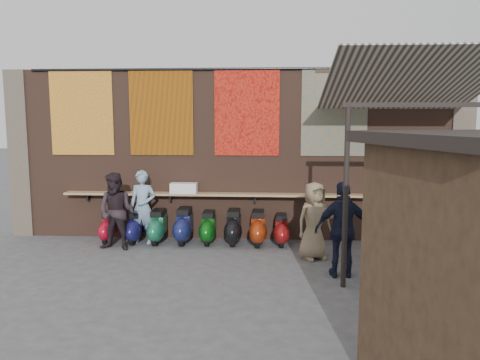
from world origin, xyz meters
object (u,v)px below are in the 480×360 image
Objects in this scene: scooter_stool_1 at (135,228)px; shopper_grey at (439,246)px; scooter_stool_3 at (184,226)px; scooter_stool_6 at (258,228)px; shelf_box at (184,188)px; diner_right at (116,212)px; scooter_stool_5 at (234,227)px; shopper_tan at (314,221)px; scooter_stool_4 at (208,228)px; diner_left at (143,207)px; scooter_stool_0 at (110,227)px; scooter_stool_7 at (281,230)px; shopper_navy at (343,230)px; scooter_stool_2 at (158,227)px.

shopper_grey reaches higher than scooter_stool_1.
scooter_stool_1 is 0.88× the size of scooter_stool_3.
shopper_grey is (2.94, -2.96, 0.46)m from scooter_stool_6.
shelf_box is 1.65m from diner_right.
shopper_tan reaches higher than scooter_stool_5.
diner_left is (-1.51, -0.05, 0.48)m from scooter_stool_4.
shopper_tan is at bearing -11.92° from diner_left.
scooter_stool_1 is 0.47× the size of shopper_tan.
scooter_stool_5 is at bearing 0.32° from scooter_stool_3.
diner_right is (-1.36, -0.63, 0.45)m from scooter_stool_3.
shopper_tan is (4.61, -1.03, 0.45)m from scooter_stool_0.
scooter_stool_5 is at bearing 0.62° from scooter_stool_1.
scooter_stool_7 is 3.86m from shopper_grey.
scooter_stool_6 is 0.47× the size of shopper_navy.
scooter_stool_6 is (1.71, -0.05, -0.02)m from scooter_stool_3.
shopper_grey is at bearing -36.48° from scooter_stool_4.
scooter_stool_6 is (2.85, -0.03, 0.03)m from scooter_stool_1.
shopper_grey reaches higher than scooter_stool_0.
scooter_stool_4 is 1.58m from diner_left.
scooter_stool_3 is 3.08m from shopper_tan.
shelf_box is 0.36× the size of diner_right.
diner_right is 1.07× the size of shopper_tan.
scooter_stool_4 is at bearing 1.37° from scooter_stool_3.
diner_right reaches higher than diner_left.
diner_left is (-2.09, -0.04, 0.46)m from scooter_stool_5.
scooter_stool_2 reaches higher than scooter_stool_0.
scooter_stool_4 is 0.58m from scooter_stool_5.
scooter_stool_2 is at bearing -178.23° from scooter_stool_4.
shelf_box is 0.80× the size of scooter_stool_4.
shopper_navy is at bearing -28.26° from scooter_stool_2.
shopper_tan reaches higher than scooter_stool_4.
scooter_stool_1 is at bearing -17.70° from shopper_grey.
scooter_stool_2 is 0.46× the size of shopper_navy.
diner_left is at bearing 64.07° from diner_right.
scooter_stool_1 is 1.70m from scooter_stool_4.
diner_right is at bearing -21.49° from shopper_navy.
shelf_box is at bearing -25.32° from shopper_grey.
scooter_stool_5 is 0.48× the size of shopper_grey.
scooter_stool_1 is at bearing 179.73° from scooter_stool_7.
diner_left is (-0.33, -0.01, 0.46)m from scooter_stool_2.
scooter_stool_0 is 0.90× the size of scooter_stool_5.
scooter_stool_0 is 0.43× the size of diner_right.
diner_right is at bearing -170.56° from scooter_stool_7.
scooter_stool_2 is (-0.57, -0.29, -0.87)m from shelf_box.
scooter_stool_0 is 0.94m from diner_left.
scooter_stool_5 is (1.75, 0.03, 0.01)m from scooter_stool_2.
scooter_stool_5 is 0.48× the size of diner_right.
diner_left reaches higher than scooter_stool_7.
scooter_stool_3 is at bearing -36.54° from shopper_navy.
shelf_box is at bearing 172.46° from scooter_stool_7.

